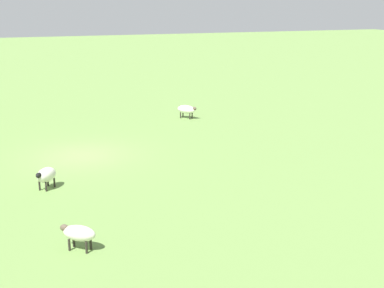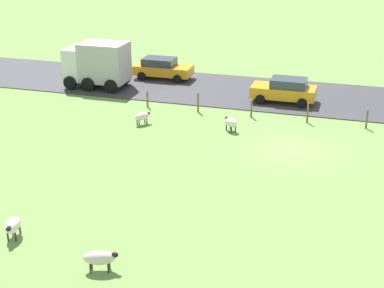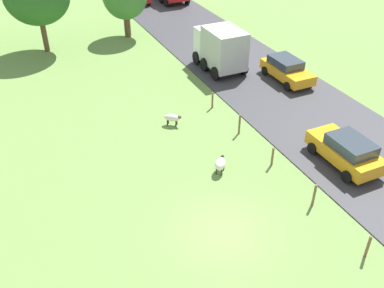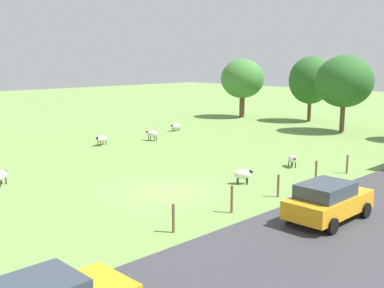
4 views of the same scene
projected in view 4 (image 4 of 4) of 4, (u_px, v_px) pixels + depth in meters
name	position (u px, v px, depth m)	size (l,w,h in m)	color
ground_plane	(166.00, 191.00, 24.30)	(160.00, 160.00, 0.00)	#6B8E47
road_strip	(343.00, 242.00, 17.46)	(8.00, 80.00, 0.06)	#38383D
sheep_0	(152.00, 134.00, 39.04)	(1.19, 0.80, 0.82)	silver
sheep_1	(102.00, 139.00, 36.88)	(0.82, 1.30, 0.78)	beige
sheep_2	(243.00, 174.00, 25.52)	(1.00, 1.04, 0.81)	silver
sheep_3	(292.00, 159.00, 29.53)	(1.05, 0.95, 0.73)	silver
sheep_4	(0.00, 176.00, 25.22)	(1.11, 1.21, 0.78)	white
sheep_5	(176.00, 126.00, 44.25)	(0.58, 1.29, 0.69)	beige
tree_0	(344.00, 82.00, 42.85)	(5.13, 5.13, 6.93)	brown
tree_1	(311.00, 80.00, 50.36)	(4.53, 4.53, 6.86)	brown
tree_2	(242.00, 79.00, 53.93)	(4.87, 4.87, 6.60)	brown
fence_post_0	(173.00, 218.00, 18.38)	(0.12, 0.12, 1.15)	brown
fence_post_1	(232.00, 199.00, 20.75)	(0.12, 0.12, 1.22)	brown
fence_post_2	(278.00, 186.00, 23.14)	(0.12, 0.12, 1.11)	brown
fence_post_3	(316.00, 172.00, 25.51)	(0.12, 0.12, 1.28)	brown
fence_post_4	(347.00, 164.00, 27.90)	(0.12, 0.12, 1.09)	brown
car_0	(328.00, 201.00, 19.55)	(2.10, 4.22, 1.62)	orange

